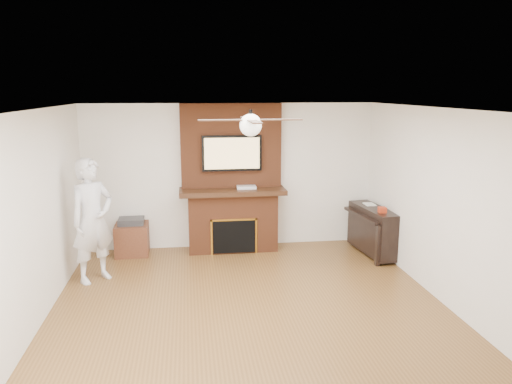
{
  "coord_description": "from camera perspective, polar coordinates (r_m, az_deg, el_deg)",
  "views": [
    {
      "loc": [
        -0.73,
        -5.76,
        2.73
      ],
      "look_at": [
        0.19,
        0.9,
        1.34
      ],
      "focal_mm": 35.0,
      "sensor_mm": 36.0,
      "label": 1
    }
  ],
  "objects": [
    {
      "name": "ceiling_fan",
      "position": [
        5.82,
        -0.62,
        7.76
      ],
      "size": [
        1.21,
        1.21,
        0.31
      ],
      "color": "black",
      "rests_on": "room_shell"
    },
    {
      "name": "cable_box",
      "position": [
        8.43,
        -1.11,
        0.55
      ],
      "size": [
        0.33,
        0.19,
        0.05
      ],
      "primitive_type": "cube",
      "rotation": [
        0.0,
        0.0,
        -0.03
      ],
      "color": "silver",
      "rests_on": "fireplace"
    },
    {
      "name": "fireplace",
      "position": [
        8.52,
        -2.76,
        -0.08
      ],
      "size": [
        1.78,
        0.64,
        2.5
      ],
      "color": "brown",
      "rests_on": "ground"
    },
    {
      "name": "candle_orange_extra",
      "position": [
        8.58,
        -1.17,
        -6.5
      ],
      "size": [
        0.08,
        0.08,
        0.11
      ],
      "primitive_type": "cylinder",
      "color": "red",
      "rests_on": "ground"
    },
    {
      "name": "candle_blue",
      "position": [
        8.56,
        -0.69,
        -6.67
      ],
      "size": [
        0.07,
        0.07,
        0.07
      ],
      "primitive_type": "cylinder",
      "color": "#324098",
      "rests_on": "ground"
    },
    {
      "name": "piano",
      "position": [
        8.58,
        13.23,
        -4.19
      ],
      "size": [
        0.59,
        1.26,
        0.89
      ],
      "rotation": [
        0.0,
        0.0,
        0.12
      ],
      "color": "black",
      "rests_on": "ground"
    },
    {
      "name": "candle_orange",
      "position": [
        8.54,
        -3.74,
        -6.59
      ],
      "size": [
        0.08,
        0.08,
        0.11
      ],
      "primitive_type": "cylinder",
      "color": "#BA5C15",
      "rests_on": "ground"
    },
    {
      "name": "person",
      "position": [
        7.47,
        -18.18,
        -3.1
      ],
      "size": [
        0.78,
        0.77,
        1.8
      ],
      "primitive_type": "imported",
      "rotation": [
        0.0,
        0.0,
        0.73
      ],
      "color": "silver",
      "rests_on": "ground"
    },
    {
      "name": "candle_green",
      "position": [
        8.52,
        -2.71,
        -6.71
      ],
      "size": [
        0.08,
        0.08,
        0.08
      ],
      "primitive_type": "cylinder",
      "color": "#568736",
      "rests_on": "ground"
    },
    {
      "name": "tv",
      "position": [
        8.36,
        -2.78,
        4.46
      ],
      "size": [
        1.0,
        0.08,
        0.6
      ],
      "color": "black",
      "rests_on": "fireplace"
    },
    {
      "name": "room_shell",
      "position": [
        5.99,
        -0.6,
        -2.61
      ],
      "size": [
        5.36,
        5.86,
        2.86
      ],
      "color": "brown",
      "rests_on": "ground"
    },
    {
      "name": "candle_cream",
      "position": [
        8.54,
        -2.0,
        -6.56
      ],
      "size": [
        0.08,
        0.08,
        0.11
      ],
      "primitive_type": "cylinder",
      "color": "beige",
      "rests_on": "ground"
    },
    {
      "name": "side_table",
      "position": [
        8.65,
        -13.98,
        -5.08
      ],
      "size": [
        0.55,
        0.55,
        0.62
      ],
      "rotation": [
        0.0,
        0.0,
        0.02
      ],
      "color": "#512817",
      "rests_on": "ground"
    }
  ]
}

